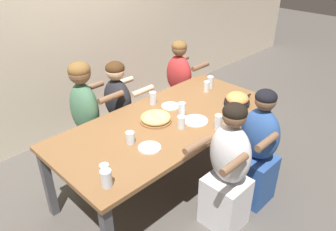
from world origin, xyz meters
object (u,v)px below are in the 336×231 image
object	(u,v)px
empty_plate_c	(150,148)
diner_near_center	(228,174)
drinking_glass_f	(218,123)
drinking_glass_d	(106,178)
skillet_bowl	(237,100)
diner_near_midright	(257,153)
empty_plate_a	(196,121)
drinking_glass_e	(153,99)
diner_far_midleft	(87,124)
diner_far_right	(179,89)
drinking_glass_b	(210,82)
drinking_glass_c	(130,138)
drinking_glass_g	(105,171)
empty_plate_b	(170,106)
drinking_glass_i	(181,122)
drinking_glass_h	(206,87)
diner_far_center	(119,115)
pizza_board_main	(156,118)
drinking_glass_a	(182,110)

from	to	relation	value
empty_plate_c	diner_near_center	bearing A→B (deg)	-52.51
drinking_glass_f	drinking_glass_d	bearing A→B (deg)	175.66
skillet_bowl	diner_near_midright	size ratio (longest dim) A/B	0.32
empty_plate_a	drinking_glass_e	size ratio (longest dim) A/B	1.81
diner_far_midleft	diner_far_right	bearing A→B (deg)	90.00
drinking_glass_b	diner_near_center	xyz separation A→B (m)	(-0.89, -0.91, -0.27)
drinking_glass_c	drinking_glass_f	bearing A→B (deg)	-28.94
drinking_glass_b	drinking_glass_g	world-z (taller)	drinking_glass_b
diner_near_midright	diner_near_center	size ratio (longest dim) A/B	0.97
diner_far_midleft	empty_plate_b	bearing A→B (deg)	49.40
drinking_glass_e	drinking_glass_f	bearing A→B (deg)	-84.60
empty_plate_b	drinking_glass_i	size ratio (longest dim) A/B	1.60
drinking_glass_h	diner_far_midleft	distance (m)	1.33
diner_far_midleft	diner_far_center	bearing A→B (deg)	90.00
empty_plate_a	diner_near_midright	world-z (taller)	diner_near_midright
drinking_glass_d	drinking_glass_i	xyz separation A→B (m)	(0.93, 0.16, -0.01)
diner_far_center	empty_plate_b	bearing A→B (deg)	23.50
pizza_board_main	empty_plate_a	bearing A→B (deg)	-45.06
empty_plate_b	drinking_glass_e	size ratio (longest dim) A/B	1.42
drinking_glass_d	diner_far_midleft	bearing A→B (deg)	64.71
empty_plate_c	drinking_glass_i	bearing A→B (deg)	4.99
drinking_glass_g	diner_far_right	bearing A→B (deg)	28.16
diner_far_midleft	diner_near_midright	world-z (taller)	diner_far_midleft
drinking_glass_g	diner_far_center	size ratio (longest dim) A/B	0.09
skillet_bowl	drinking_glass_e	world-z (taller)	skillet_bowl
pizza_board_main	drinking_glass_f	xyz separation A→B (m)	(0.30, -0.49, 0.03)
drinking_glass_g	diner_near_center	bearing A→B (deg)	-29.53
drinking_glass_a	diner_far_right	bearing A→B (deg)	44.47
drinking_glass_f	diner_far_midleft	xyz separation A→B (m)	(-0.64, 1.15, -0.22)
diner_far_right	drinking_glass_d	bearing A→B (deg)	-60.26
pizza_board_main	drinking_glass_g	size ratio (longest dim) A/B	2.94
drinking_glass_d	empty_plate_c	bearing A→B (deg)	13.68
pizza_board_main	drinking_glass_g	distance (m)	0.85
drinking_glass_h	pizza_board_main	bearing A→B (deg)	-174.39
skillet_bowl	empty_plate_b	size ratio (longest dim) A/B	2.07
drinking_glass_f	diner_far_center	distance (m)	1.21
drinking_glass_f	diner_near_center	xyz separation A→B (m)	(-0.24, -0.30, -0.26)
drinking_glass_b	diner_far_midleft	distance (m)	1.42
drinking_glass_b	drinking_glass_g	xyz separation A→B (m)	(-1.74, -0.43, -0.02)
empty_plate_b	diner_far_center	world-z (taller)	diner_far_center
empty_plate_c	drinking_glass_e	world-z (taller)	drinking_glass_e
drinking_glass_b	diner_far_midleft	xyz separation A→B (m)	(-1.29, 0.54, -0.23)
drinking_glass_a	drinking_glass_h	xyz separation A→B (m)	(0.59, 0.18, -0.01)
drinking_glass_f	diner_near_center	size ratio (longest dim) A/B	0.12
drinking_glass_f	drinking_glass_h	size ratio (longest dim) A/B	1.23
skillet_bowl	drinking_glass_d	xyz separation A→B (m)	(-1.65, -0.06, 0.01)
drinking_glass_i	diner_far_midleft	xyz separation A→B (m)	(-0.42, 0.90, -0.22)
pizza_board_main	drinking_glass_c	bearing A→B (deg)	-164.38
drinking_glass_a	drinking_glass_g	world-z (taller)	drinking_glass_a
drinking_glass_i	empty_plate_b	bearing A→B (deg)	58.05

